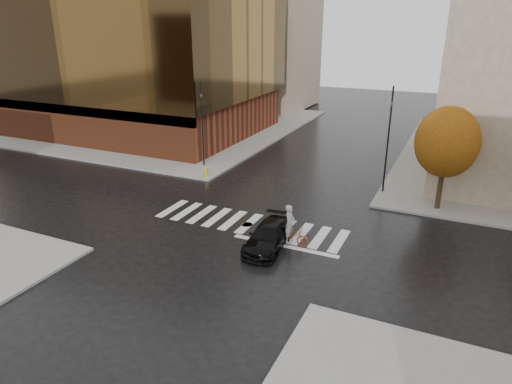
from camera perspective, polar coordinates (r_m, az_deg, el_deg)
ground at (r=26.89m, az=-1.32°, el=-4.36°), size 120.00×120.00×0.00m
sidewalk_nw at (r=54.53m, az=-11.61°, el=8.33°), size 30.00×30.00×0.15m
crosswalk at (r=27.30m, az=-0.86°, el=-3.95°), size 12.00×3.00×0.01m
office_glass at (r=51.68m, az=-15.26°, el=16.59°), size 27.00×19.00×16.00m
building_nw_far at (r=64.66m, az=0.37°, el=19.63°), size 14.00×12.00×20.00m
tree_ne_a at (r=30.06m, az=22.75°, el=5.76°), size 3.80×3.80×6.50m
sedan at (r=24.30m, az=1.52°, el=-5.56°), size 2.19×4.57×1.29m
cyclist at (r=24.59m, az=4.35°, el=-4.93°), size 2.01×0.78×2.28m
traffic_light_nw at (r=36.98m, az=-6.75°, el=8.98°), size 0.17×0.14×6.78m
traffic_light_ne at (r=31.96m, az=16.25°, el=7.03°), size 0.16×0.19×7.26m
fire_hydrant at (r=34.91m, az=-6.24°, el=2.56°), size 0.28×0.28×0.79m
manhole at (r=27.16m, az=-1.15°, el=-4.09°), size 0.90×0.90×0.01m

